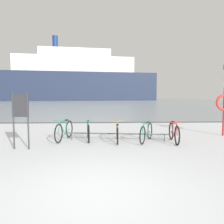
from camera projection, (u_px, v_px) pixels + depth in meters
name	position (u px, v px, depth m)	size (l,w,h in m)	color
ground	(103.00, 102.00, 57.68)	(80.00, 132.00, 0.08)	silver
bike_rack	(117.00, 134.00, 8.36)	(4.02, 0.55, 0.31)	#4C5156
bicycle_0	(64.00, 131.00, 8.49)	(0.53, 1.77, 0.84)	black
bicycle_1	(88.00, 131.00, 8.47)	(0.46, 1.67, 0.80)	black
bicycle_2	(117.00, 133.00, 8.24)	(0.46, 1.68, 0.75)	black
bicycle_3	(146.00, 132.00, 8.20)	(0.81, 1.53, 0.79)	black
bicycle_4	(174.00, 133.00, 8.08)	(0.46, 1.69, 0.82)	black
info_sign	(20.00, 111.00, 6.98)	(0.55, 0.10, 1.87)	#33383D
rescue_post	(224.00, 101.00, 9.34)	(0.74, 0.11, 3.25)	red
ferry_ship	(78.00, 79.00, 73.04)	(52.87, 16.92, 21.40)	#232D47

